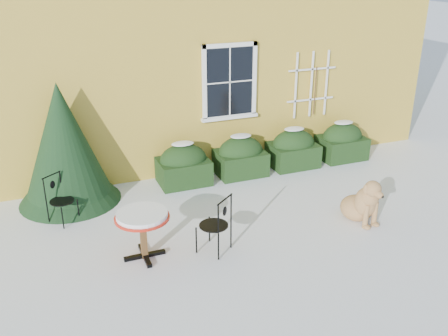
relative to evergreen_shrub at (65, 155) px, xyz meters
name	(u,v)px	position (x,y,z in m)	size (l,w,h in m)	color
ground	(246,238)	(2.62, -2.57, -0.95)	(80.00, 80.00, 0.00)	white
house	(141,6)	(2.62, 4.43, 2.27)	(12.40, 8.40, 6.40)	gold
hedge_row	(267,153)	(4.27, -0.02, -0.54)	(4.95, 0.80, 0.91)	black
evergreen_shrub	(65,155)	(0.00, 0.00, 0.00)	(1.94, 1.94, 2.35)	black
bistro_table	(142,220)	(0.88, -2.52, -0.29)	(0.86, 0.86, 0.79)	black
patio_chair_near	(216,224)	(2.01, -2.77, -0.46)	(0.61, 0.61, 0.98)	black
patio_chair_far	(60,199)	(-0.22, -0.82, -0.50)	(0.55, 0.55, 0.89)	black
dog	(363,203)	(4.79, -2.81, -0.59)	(0.63, 1.01, 0.89)	tan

